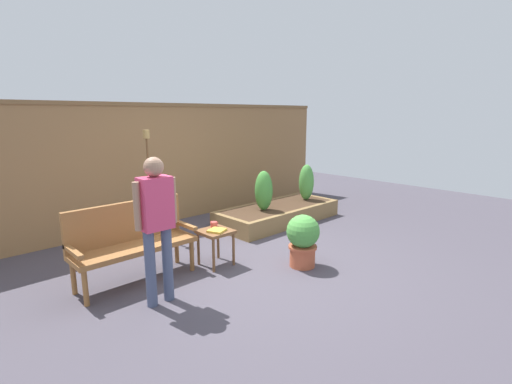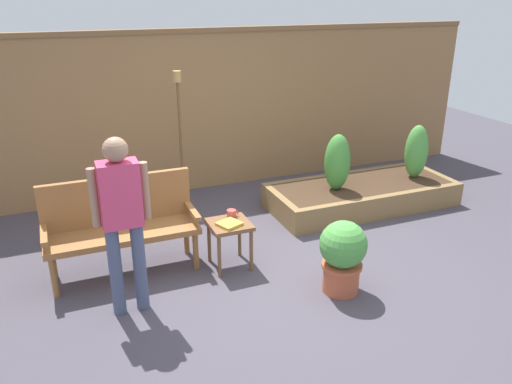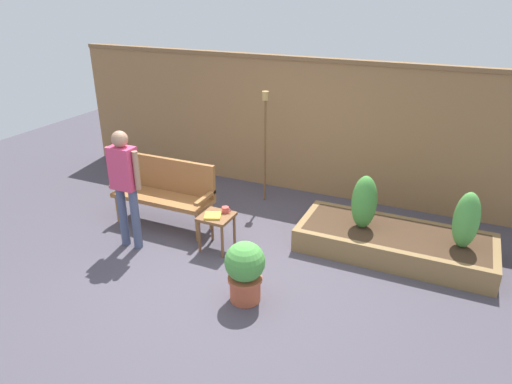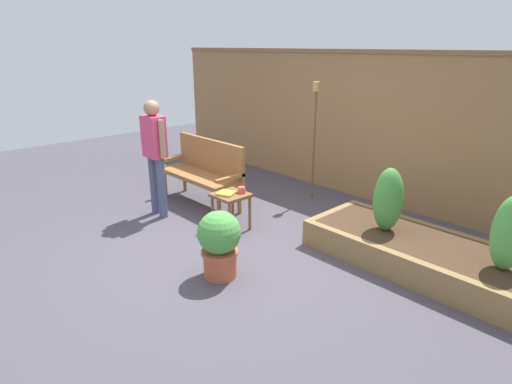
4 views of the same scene
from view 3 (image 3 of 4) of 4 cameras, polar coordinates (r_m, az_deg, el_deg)
ground_plane at (r=5.72m, az=-2.92°, el=-9.27°), size 14.00×14.00×0.00m
fence_back at (r=7.47m, az=6.15°, el=7.98°), size 8.40×0.14×2.16m
garden_bench at (r=6.62m, az=-10.98°, el=0.53°), size 1.44×0.48×0.94m
side_table at (r=5.93m, az=-4.85°, el=-3.57°), size 0.40×0.40×0.48m
cup_on_table at (r=5.94m, az=-3.75°, el=-2.18°), size 0.12×0.09×0.08m
book_on_table at (r=5.85m, az=-5.32°, el=-2.92°), size 0.26×0.26×0.03m
potted_boxwood at (r=4.99m, az=-1.36°, el=-9.43°), size 0.43×0.43×0.70m
raised_planter_bed at (r=6.18m, az=16.53°, el=-5.95°), size 2.40×1.00×0.30m
shrub_near_bench at (r=5.97m, az=13.10°, el=-1.22°), size 0.31×0.31×0.70m
shrub_far_corner at (r=5.90m, az=24.35°, el=-3.18°), size 0.29×0.29×0.70m
tiki_torch at (r=7.03m, az=1.13°, el=7.87°), size 0.10×0.10×1.73m
person_by_bench at (r=5.97m, az=-15.78°, el=1.44°), size 0.47×0.20×1.56m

